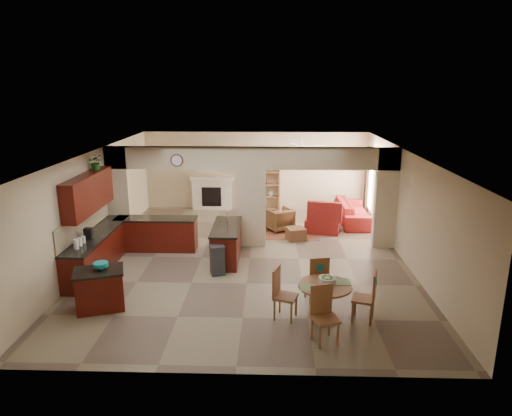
{
  "coord_description": "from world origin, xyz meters",
  "views": [
    {
      "loc": [
        0.52,
        -11.26,
        4.43
      ],
      "look_at": [
        0.15,
        0.3,
        1.29
      ],
      "focal_mm": 32.0,
      "sensor_mm": 36.0,
      "label": 1
    }
  ],
  "objects_px": {
    "kitchen_island": "(100,289)",
    "armchair": "(279,219)",
    "sofa": "(354,212)",
    "dining_table": "(325,296)"
  },
  "relations": [
    {
      "from": "kitchen_island",
      "to": "armchair",
      "type": "bearing_deg",
      "value": 36.61
    },
    {
      "from": "kitchen_island",
      "to": "armchair",
      "type": "height_order",
      "value": "kitchen_island"
    },
    {
      "from": "kitchen_island",
      "to": "armchair",
      "type": "xyz_separation_m",
      "value": [
        3.73,
        5.32,
        -0.07
      ]
    },
    {
      "from": "dining_table",
      "to": "armchair",
      "type": "bearing_deg",
      "value": 97.84
    },
    {
      "from": "dining_table",
      "to": "sofa",
      "type": "height_order",
      "value": "sofa"
    },
    {
      "from": "sofa",
      "to": "dining_table",
      "type": "bearing_deg",
      "value": 164.68
    },
    {
      "from": "sofa",
      "to": "armchair",
      "type": "bearing_deg",
      "value": 109.93
    },
    {
      "from": "sofa",
      "to": "armchair",
      "type": "xyz_separation_m",
      "value": [
        -2.48,
        -0.93,
        -0.01
      ]
    },
    {
      "from": "kitchen_island",
      "to": "armchair",
      "type": "distance_m",
      "value": 6.5
    },
    {
      "from": "dining_table",
      "to": "sofa",
      "type": "relative_size",
      "value": 0.42
    }
  ]
}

